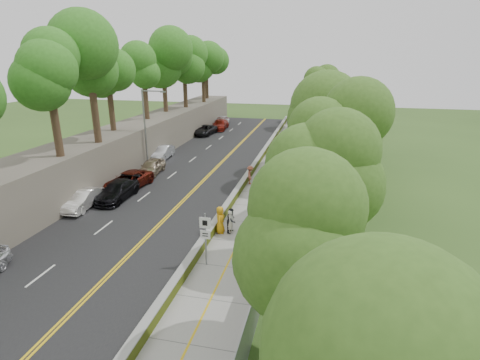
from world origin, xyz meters
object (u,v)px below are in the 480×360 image
at_px(concrete_block, 273,236).
at_px(car_1, 83,200).
at_px(streetlight, 147,124).
at_px(construction_barrel, 290,155).
at_px(car_2, 128,181).
at_px(painter_0, 220,220).
at_px(person_far, 290,159).
at_px(signpost, 205,233).

bearing_deg(concrete_block, car_1, 171.24).
bearing_deg(streetlight, construction_barrel, 25.84).
xyz_separation_m(concrete_block, car_1, (-14.90, 2.30, 0.26)).
height_order(concrete_block, car_2, car_2).
xyz_separation_m(car_2, painter_0, (10.14, -6.54, 0.20)).
height_order(streetlight, car_1, streetlight).
bearing_deg(car_2, concrete_block, -21.88).
height_order(car_1, painter_0, painter_0).
relative_size(concrete_block, person_far, 0.72).
bearing_deg(construction_barrel, concrete_block, -87.41).
relative_size(concrete_block, painter_0, 0.70).
relative_size(streetlight, concrete_block, 6.26).
distance_m(car_2, person_far, 16.32).
height_order(construction_barrel, car_2, car_2).
height_order(signpost, concrete_block, signpost).
bearing_deg(car_1, signpost, -31.10).
xyz_separation_m(construction_barrel, person_far, (0.38, -3.52, 0.47)).
relative_size(signpost, concrete_block, 2.43).
distance_m(concrete_block, person_far, 16.76).
relative_size(streetlight, signpost, 2.58).
distance_m(painter_0, person_far, 16.47).
height_order(signpost, car_2, signpost).
distance_m(streetlight, painter_0, 17.56).
bearing_deg(signpost, streetlight, 124.08).
relative_size(signpost, painter_0, 1.70).
xyz_separation_m(car_1, car_2, (1.21, 4.80, 0.03)).
bearing_deg(car_1, construction_barrel, 47.31).
bearing_deg(person_far, construction_barrel, -105.03).
bearing_deg(concrete_block, painter_0, 171.16).
xyz_separation_m(signpost, painter_0, (-0.30, 4.02, -1.00)).
height_order(signpost, painter_0, signpost).
height_order(construction_barrel, concrete_block, concrete_block).
bearing_deg(person_far, car_1, 23.92).
height_order(streetlight, signpost, streetlight).
distance_m(concrete_block, painter_0, 3.63).
bearing_deg(person_far, signpost, 61.10).
relative_size(signpost, construction_barrel, 3.70).
xyz_separation_m(construction_barrel, car_1, (-13.98, -17.96, 0.26)).
xyz_separation_m(concrete_block, painter_0, (-3.55, 0.55, 0.49)).
height_order(streetlight, painter_0, streetlight).
bearing_deg(streetlight, car_1, -90.70).
height_order(concrete_block, painter_0, painter_0).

